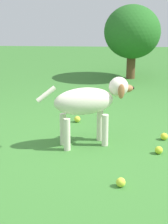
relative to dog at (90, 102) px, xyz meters
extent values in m
plane|color=#38722D|center=(-0.25, -0.05, -0.39)|extent=(14.00, 14.00, 0.00)
ellipsoid|color=silver|center=(-0.02, 0.05, 0.01)|extent=(0.38, 0.57, 0.23)
cylinder|color=silver|center=(0.10, -0.09, -0.25)|extent=(0.06, 0.06, 0.29)
cylinder|color=silver|center=(-0.02, -0.14, -0.25)|extent=(0.06, 0.06, 0.29)
cylinder|color=silver|center=(-0.02, 0.23, -0.25)|extent=(0.06, 0.06, 0.29)
cylinder|color=silver|center=(-0.14, 0.19, -0.25)|extent=(0.06, 0.06, 0.29)
ellipsoid|color=silver|center=(0.09, -0.25, 0.11)|extent=(0.21, 0.22, 0.17)
ellipsoid|color=#9E663D|center=(0.12, -0.32, 0.09)|extent=(0.12, 0.14, 0.07)
sphere|color=black|center=(0.14, -0.37, 0.09)|extent=(0.03, 0.03, 0.03)
ellipsoid|color=#9E663D|center=(0.17, -0.21, 0.09)|extent=(0.05, 0.07, 0.13)
ellipsoid|color=#9E663D|center=(0.01, -0.27, 0.09)|extent=(0.05, 0.07, 0.13)
cylinder|color=silver|center=(-0.13, 0.35, 0.10)|extent=(0.10, 0.18, 0.14)
sphere|color=#CDDF3B|center=(-0.75, -0.25, -0.36)|extent=(0.07, 0.07, 0.07)
sphere|color=#C8D239|center=(0.59, 0.15, -0.36)|extent=(0.07, 0.07, 0.07)
sphere|color=#BFD62F|center=(-0.18, -0.59, -0.36)|extent=(0.07, 0.07, 0.07)
sphere|color=yellow|center=(0.14, -0.68, -0.36)|extent=(0.07, 0.07, 0.07)
cylinder|color=brown|center=(2.80, -0.56, -0.22)|extent=(0.14, 0.14, 0.35)
ellipsoid|color=#246321|center=(2.80, -0.56, 0.35)|extent=(0.98, 0.88, 0.83)
camera|label=1|loc=(-3.00, -0.11, 0.86)|focal=58.17mm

